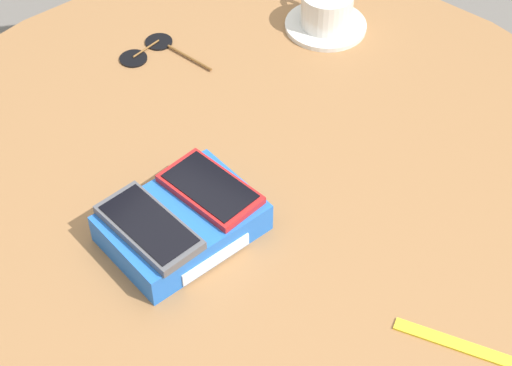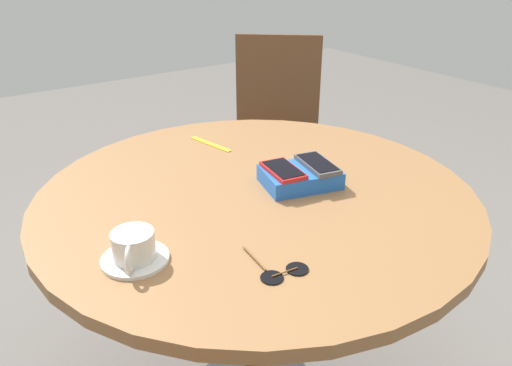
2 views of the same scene
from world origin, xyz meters
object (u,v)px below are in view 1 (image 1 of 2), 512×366
phone_box (182,223)px  coffee_cup (326,7)px  saucer (326,25)px  round_table (256,238)px  phone_gray (149,227)px  lanyard_strap (467,348)px  phone_red (210,189)px  sunglasses (151,51)px

phone_box → coffee_cup: bearing=9.2°
phone_box → saucer: 0.49m
round_table → phone_gray: (-0.16, 0.05, 0.14)m
saucer → lanyard_strap: bearing=-134.2°
phone_gray → phone_red: phone_gray is taller
phone_red → saucer: (0.43, 0.09, -0.04)m
phone_red → saucer: phone_red is taller
phone_gray → coffee_cup: size_ratio=1.41×
phone_gray → lanyard_strap: 0.40m
round_table → saucer: bearing=17.0°
round_table → sunglasses: size_ratio=7.74×
phone_box → lanyard_strap: 0.37m
lanyard_strap → sunglasses: bearing=70.7°
phone_gray → coffee_cup: 0.53m
round_table → saucer: saucer is taller
round_table → coffee_cup: 0.41m
coffee_cup → sunglasses: size_ratio=0.75×
saucer → coffee_cup: 0.03m
phone_gray → coffee_cup: coffee_cup is taller
lanyard_strap → phone_box: bearing=97.1°
phone_box → phone_red: size_ratio=1.56×
round_table → lanyard_strap: 0.35m
coffee_cup → lanyard_strap: 0.63m
phone_red → phone_gray: bearing=166.0°
round_table → sunglasses: sunglasses is taller
round_table → coffee_cup: size_ratio=10.27×
saucer → coffee_cup: bearing=58.3°
round_table → phone_gray: size_ratio=7.28×
sunglasses → coffee_cup: bearing=-42.4°
phone_red → lanyard_strap: bearing=-90.2°
round_table → phone_box: size_ratio=5.05×
round_table → lanyard_strap: bearing=-101.0°
sunglasses → phone_gray: bearing=-140.8°
phone_red → sunglasses: size_ratio=0.98×
round_table → phone_box: 0.16m
phone_red → saucer: 0.44m
saucer → sunglasses: saucer is taller
saucer → sunglasses: (-0.21, 0.19, -0.00)m
coffee_cup → saucer: bearing=-121.7°
phone_box → lanyard_strap: phone_box is taller
phone_box → sunglasses: bearing=45.1°
saucer → phone_red: bearing=-168.8°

